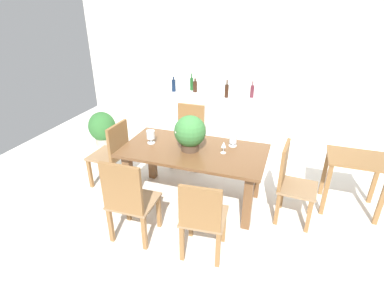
{
  "coord_description": "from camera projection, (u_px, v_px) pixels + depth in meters",
  "views": [
    {
      "loc": [
        1.09,
        -3.22,
        2.41
      ],
      "look_at": [
        -0.07,
        0.14,
        0.6
      ],
      "focal_mm": 29.05,
      "sensor_mm": 36.0,
      "label": 1
    }
  ],
  "objects": [
    {
      "name": "ground_plane",
      "position": [
        193.0,
        199.0,
        4.13
      ],
      "size": [
        7.04,
        7.04,
        0.0
      ],
      "primitive_type": "plane",
      "color": "silver"
    },
    {
      "name": "back_wall",
      "position": [
        239.0,
        64.0,
        5.73
      ],
      "size": [
        6.4,
        0.1,
        2.6
      ],
      "primitive_type": "cube",
      "color": "silver",
      "rests_on": "ground"
    },
    {
      "name": "dining_table",
      "position": [
        194.0,
        159.0,
        3.87
      ],
      "size": [
        1.76,
        0.93,
        0.73
      ],
      "color": "brown",
      "rests_on": "ground"
    },
    {
      "name": "chair_far_left",
      "position": [
        189.0,
        132.0,
        4.81
      ],
      "size": [
        0.46,
        0.4,
        0.95
      ],
      "rotation": [
        0.0,
        0.0,
        0.0
      ],
      "color": "brown",
      "rests_on": "ground"
    },
    {
      "name": "chair_foot_end",
      "position": [
        290.0,
        180.0,
        3.57
      ],
      "size": [
        0.45,
        0.46,
        0.96
      ],
      "rotation": [
        0.0,
        0.0,
        1.5
      ],
      "color": "brown",
      "rests_on": "ground"
    },
    {
      "name": "chair_near_left",
      "position": [
        128.0,
        198.0,
        3.2
      ],
      "size": [
        0.48,
        0.46,
        1.0
      ],
      "rotation": [
        0.0,
        0.0,
        3.16
      ],
      "color": "brown",
      "rests_on": "ground"
    },
    {
      "name": "chair_near_right",
      "position": [
        202.0,
        217.0,
        3.0
      ],
      "size": [
        0.48,
        0.48,
        0.91
      ],
      "rotation": [
        0.0,
        0.0,
        3.23
      ],
      "color": "brown",
      "rests_on": "ground"
    },
    {
      "name": "chair_head_end",
      "position": [
        113.0,
        151.0,
        4.24
      ],
      "size": [
        0.46,
        0.49,
        0.93
      ],
      "rotation": [
        0.0,
        0.0,
        -1.61
      ],
      "color": "brown",
      "rests_on": "ground"
    },
    {
      "name": "flower_centerpiece",
      "position": [
        190.0,
        132.0,
        3.69
      ],
      "size": [
        0.38,
        0.38,
        0.44
      ],
      "color": "#4C3828",
      "rests_on": "dining_table"
    },
    {
      "name": "crystal_vase_left",
      "position": [
        151.0,
        135.0,
        3.92
      ],
      "size": [
        0.1,
        0.1,
        0.17
      ],
      "color": "silver",
      "rests_on": "dining_table"
    },
    {
      "name": "crystal_vase_center_near",
      "position": [
        233.0,
        140.0,
        3.85
      ],
      "size": [
        0.1,
        0.1,
        0.15
      ],
      "color": "silver",
      "rests_on": "dining_table"
    },
    {
      "name": "wine_glass",
      "position": [
        224.0,
        145.0,
        3.67
      ],
      "size": [
        0.06,
        0.06,
        0.15
      ],
      "color": "silver",
      "rests_on": "dining_table"
    },
    {
      "name": "kitchen_counter",
      "position": [
        217.0,
        118.0,
        5.55
      ],
      "size": [
        1.77,
        0.68,
        0.92
      ],
      "primitive_type": "cube",
      "color": "white",
      "rests_on": "ground"
    },
    {
      "name": "wine_bottle_clear",
      "position": [
        226.0,
        91.0,
        5.07
      ],
      "size": [
        0.06,
        0.06,
        0.29
      ],
      "color": "black",
      "rests_on": "kitchen_counter"
    },
    {
      "name": "wine_bottle_amber",
      "position": [
        195.0,
        86.0,
        5.37
      ],
      "size": [
        0.07,
        0.07,
        0.23
      ],
      "color": "black",
      "rests_on": "kitchen_counter"
    },
    {
      "name": "wine_bottle_green",
      "position": [
        174.0,
        85.0,
        5.4
      ],
      "size": [
        0.07,
        0.07,
        0.26
      ],
      "color": "#0F1E38",
      "rests_on": "kitchen_counter"
    },
    {
      "name": "wine_bottle_tall",
      "position": [
        192.0,
        84.0,
        5.46
      ],
      "size": [
        0.06,
        0.06,
        0.29
      ],
      "color": "#194C1E",
      "rests_on": "kitchen_counter"
    },
    {
      "name": "wine_bottle_dark",
      "position": [
        252.0,
        91.0,
        5.07
      ],
      "size": [
        0.06,
        0.06,
        0.27
      ],
      "color": "#511E28",
      "rests_on": "kitchen_counter"
    },
    {
      "name": "side_table",
      "position": [
        355.0,
        170.0,
        3.72
      ],
      "size": [
        0.68,
        0.54,
        0.72
      ],
      "color": "brown",
      "rests_on": "ground"
    },
    {
      "name": "potted_plant_floor",
      "position": [
        102.0,
        128.0,
        5.54
      ],
      "size": [
        0.48,
        0.48,
        0.6
      ],
      "color": "#9E9384",
      "rests_on": "ground"
    }
  ]
}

